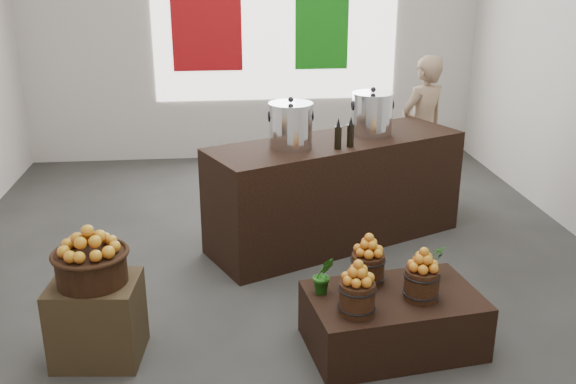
{
  "coord_description": "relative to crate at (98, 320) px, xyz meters",
  "views": [
    {
      "loc": [
        -0.44,
        -5.07,
        2.57
      ],
      "look_at": [
        0.05,
        -0.4,
        0.87
      ],
      "focal_mm": 40.0,
      "sensor_mm": 36.0,
      "label": 1
    }
  ],
  "objects": [
    {
      "name": "ground",
      "position": [
        1.33,
        1.19,
        -0.29
      ],
      "size": [
        7.0,
        7.0,
        0.0
      ],
      "primitive_type": "plane",
      "color": "#393836",
      "rests_on": "ground"
    },
    {
      "name": "back_wall",
      "position": [
        1.33,
        4.69,
        1.71
      ],
      "size": [
        6.0,
        0.04,
        4.0
      ],
      "primitive_type": "cube",
      "color": "beige",
      "rests_on": "ground"
    },
    {
      "name": "back_opening",
      "position": [
        1.63,
        4.67,
        1.71
      ],
      "size": [
        3.2,
        0.02,
        2.4
      ],
      "primitive_type": "cube",
      "color": "white",
      "rests_on": "back_wall"
    },
    {
      "name": "deco_red_left",
      "position": [
        0.73,
        4.66,
        1.61
      ],
      "size": [
        0.9,
        0.04,
        1.4
      ],
      "primitive_type": "cube",
      "color": "#A30C10",
      "rests_on": "back_wall"
    },
    {
      "name": "deco_green_right",
      "position": [
        2.23,
        4.66,
        1.41
      ],
      "size": [
        0.7,
        0.04,
        1.0
      ],
      "primitive_type": "cube",
      "color": "#137612",
      "rests_on": "back_wall"
    },
    {
      "name": "crate",
      "position": [
        0.0,
        0.0,
        0.0
      ],
      "size": [
        0.62,
        0.52,
        0.57
      ],
      "primitive_type": "cube",
      "rotation": [
        0.0,
        0.0,
        -0.1
      ],
      "color": "#453320",
      "rests_on": "ground"
    },
    {
      "name": "wicker_basket",
      "position": [
        0.0,
        0.0,
        0.39
      ],
      "size": [
        0.46,
        0.46,
        0.21
      ],
      "primitive_type": "cylinder",
      "color": "black",
      "rests_on": "crate"
    },
    {
      "name": "apples_in_basket",
      "position": [
        0.0,
        0.0,
        0.59
      ],
      "size": [
        0.36,
        0.36,
        0.19
      ],
      "primitive_type": null,
      "color": "#A00518",
      "rests_on": "wicker_basket"
    },
    {
      "name": "display_table",
      "position": [
        2.02,
        -0.08,
        -0.08
      ],
      "size": [
        1.26,
        0.88,
        0.41
      ],
      "primitive_type": "cube",
      "rotation": [
        0.0,
        0.0,
        0.14
      ],
      "color": "black",
      "rests_on": "ground"
    },
    {
      "name": "apple_bucket_front_left",
      "position": [
        1.71,
        -0.29,
        0.23
      ],
      "size": [
        0.23,
        0.23,
        0.22
      ],
      "primitive_type": "cylinder",
      "color": "#3B1D10",
      "rests_on": "display_table"
    },
    {
      "name": "apples_in_bucket_front_left",
      "position": [
        1.71,
        -0.29,
        0.41
      ],
      "size": [
        0.18,
        0.18,
        0.16
      ],
      "primitive_type": null,
      "color": "#A00518",
      "rests_on": "apple_bucket_front_left"
    },
    {
      "name": "apple_bucket_front_right",
      "position": [
        2.18,
        -0.15,
        0.23
      ],
      "size": [
        0.23,
        0.23,
        0.22
      ],
      "primitive_type": "cylinder",
      "color": "#3B1D10",
      "rests_on": "display_table"
    },
    {
      "name": "apples_in_bucket_front_right",
      "position": [
        2.18,
        -0.15,
        0.41
      ],
      "size": [
        0.18,
        0.18,
        0.16
      ],
      "primitive_type": null,
      "color": "#A00518",
      "rests_on": "apple_bucket_front_right"
    },
    {
      "name": "apple_bucket_rear",
      "position": [
        1.87,
        0.12,
        0.23
      ],
      "size": [
        0.23,
        0.23,
        0.22
      ],
      "primitive_type": "cylinder",
      "color": "#3B1D10",
      "rests_on": "display_table"
    },
    {
      "name": "apples_in_bucket_rear",
      "position": [
        1.87,
        0.12,
        0.41
      ],
      "size": [
        0.18,
        0.18,
        0.16
      ],
      "primitive_type": null,
      "color": "#A00518",
      "rests_on": "apple_bucket_rear"
    },
    {
      "name": "herb_garnish_right",
      "position": [
        2.33,
        0.18,
        0.24
      ],
      "size": [
        0.27,
        0.25,
        0.25
      ],
      "primitive_type": "imported",
      "rotation": [
        0.0,
        0.0,
        0.33
      ],
      "color": "#1B5511",
      "rests_on": "display_table"
    },
    {
      "name": "herb_garnish_left",
      "position": [
        1.54,
        -0.0,
        0.26
      ],
      "size": [
        0.16,
        0.14,
        0.27
      ],
      "primitive_type": "imported",
      "rotation": [
        0.0,
        0.0,
        0.12
      ],
      "color": "#1B5511",
      "rests_on": "display_table"
    },
    {
      "name": "counter",
      "position": [
        1.94,
        1.77,
        0.22
      ],
      "size": [
        2.56,
        1.73,
        1.01
      ],
      "primitive_type": "cube",
      "rotation": [
        0.0,
        0.0,
        0.43
      ],
      "color": "black",
      "rests_on": "ground"
    },
    {
      "name": "stock_pot_left",
      "position": [
        1.48,
        1.56,
        0.91
      ],
      "size": [
        0.38,
        0.38,
        0.38
      ],
      "primitive_type": "cylinder",
      "color": "silver",
      "rests_on": "counter"
    },
    {
      "name": "stock_pot_center",
      "position": [
        2.29,
        1.93,
        0.91
      ],
      "size": [
        0.38,
        0.38,
        0.38
      ],
      "primitive_type": "cylinder",
      "color": "silver",
      "rests_on": "counter"
    },
    {
      "name": "oil_cruets",
      "position": [
        2.04,
        1.54,
        0.86
      ],
      "size": [
        0.19,
        0.14,
        0.28
      ],
      "primitive_type": null,
      "rotation": [
        0.0,
        0.0,
        0.43
      ],
      "color": "black",
      "rests_on": "counter"
    },
    {
      "name": "shopper",
      "position": [
        3.07,
        2.79,
        0.53
      ],
      "size": [
        0.71,
        0.62,
        1.63
      ],
      "primitive_type": "imported",
      "rotation": [
        0.0,
        0.0,
        3.63
      ],
      "color": "#8E7257",
      "rests_on": "ground"
    }
  ]
}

